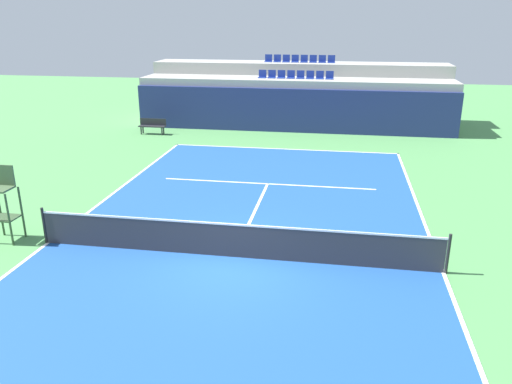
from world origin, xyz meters
TOP-DOWN VIEW (x-y plane):
  - ground_plane at (0.00, 0.00)m, footprint 80.00×80.00m
  - court_surface at (0.00, 0.00)m, footprint 11.00×24.00m
  - baseline_far at (0.00, 11.95)m, footprint 11.00×0.10m
  - sideline_left at (-5.45, 0.00)m, footprint 0.10×24.00m
  - sideline_right at (5.45, 0.00)m, footprint 0.10×24.00m
  - service_line_far at (0.00, 6.40)m, footprint 8.26×0.10m
  - centre_service_line at (0.00, 3.20)m, footprint 0.10×6.40m
  - back_wall at (0.00, 15.93)m, footprint 17.89×0.30m
  - stands_tier_lower at (0.00, 17.28)m, footprint 17.89×2.40m
  - stands_tier_upper at (0.00, 19.68)m, footprint 17.89×2.40m
  - seating_row_lower at (0.00, 17.38)m, footprint 4.30×0.44m
  - seating_row_upper at (0.00, 19.78)m, footprint 4.30×0.44m
  - tennis_net at (0.00, 0.00)m, footprint 11.08×0.08m
  - umpire_chair at (-6.70, 0.06)m, footprint 0.76×0.66m
  - player_bench at (-7.57, 14.15)m, footprint 1.50×0.40m

SIDE VIEW (x-z plane):
  - ground_plane at x=0.00m, z-range 0.00..0.00m
  - court_surface at x=0.00m, z-range 0.00..0.01m
  - baseline_far at x=0.00m, z-range 0.01..0.01m
  - sideline_left at x=-5.45m, z-range 0.01..0.01m
  - sideline_right at x=5.45m, z-range 0.01..0.01m
  - service_line_far at x=0.00m, z-range 0.01..0.01m
  - centre_service_line at x=0.00m, z-range 0.01..0.01m
  - player_bench at x=-7.57m, z-range 0.08..0.93m
  - tennis_net at x=0.00m, z-range -0.03..1.04m
  - umpire_chair at x=-6.70m, z-range 0.09..2.29m
  - back_wall at x=0.00m, z-range 0.00..2.42m
  - stands_tier_lower at x=0.00m, z-range 0.00..2.82m
  - stands_tier_upper at x=0.00m, z-range 0.00..3.52m
  - seating_row_lower at x=0.00m, z-range 2.73..3.17m
  - seating_row_upper at x=0.00m, z-range 3.43..3.87m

